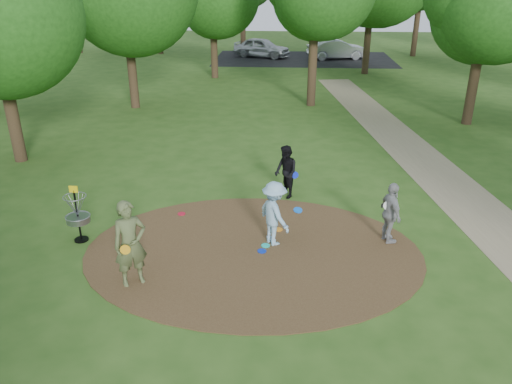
{
  "coord_description": "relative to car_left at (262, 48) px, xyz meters",
  "views": [
    {
      "loc": [
        0.75,
        -10.75,
        6.42
      ],
      "look_at": [
        0.0,
        1.2,
        1.1
      ],
      "focal_mm": 35.0,
      "sensor_mm": 36.0,
      "label": 1
    }
  ],
  "objects": [
    {
      "name": "dirt_clearing",
      "position": [
        1.38,
        -30.55,
        -0.76
      ],
      "size": [
        8.4,
        8.4,
        0.02
      ],
      "primitive_type": "cylinder",
      "color": "#47301C",
      "rests_on": "ground"
    },
    {
      "name": "ground",
      "position": [
        1.38,
        -30.55,
        -0.77
      ],
      "size": [
        100.0,
        100.0,
        0.0
      ],
      "primitive_type": "plane",
      "color": "#2D5119",
      "rests_on": "ground"
    },
    {
      "name": "tree_ring",
      "position": [
        2.93,
        -21.82,
        4.56
      ],
      "size": [
        36.96,
        46.35,
        9.85
      ],
      "color": "#332316",
      "rests_on": "ground"
    },
    {
      "name": "player_throwing_with_disc",
      "position": [
        1.89,
        -30.09,
        0.08
      ],
      "size": [
        1.3,
        1.26,
        1.7
      ],
      "color": "#95C0DE",
      "rests_on": "ground"
    },
    {
      "name": "car_right",
      "position": [
        5.98,
        -0.55,
        -0.01
      ],
      "size": [
        4.86,
        2.54,
        1.52
      ],
      "primitive_type": "imported",
      "rotation": [
        0.0,
        0.0,
        1.78
      ],
      "color": "#B0B3B8",
      "rests_on": "ground"
    },
    {
      "name": "player_walking_with_disc",
      "position": [
        2.16,
        -27.15,
        0.05
      ],
      "size": [
        0.91,
        0.99,
        1.63
      ],
      "color": "black",
      "rests_on": "ground"
    },
    {
      "name": "player_waiting_with_disc",
      "position": [
        4.82,
        -29.83,
        0.05
      ],
      "size": [
        0.64,
        1.03,
        1.64
      ],
      "color": "#979799",
      "rests_on": "ground"
    },
    {
      "name": "disc_ground_cyan",
      "position": [
        1.68,
        -30.27,
        -0.74
      ],
      "size": [
        0.22,
        0.22,
        0.02
      ],
      "primitive_type": "cylinder",
      "color": "#1AD7C3",
      "rests_on": "dirt_clearing"
    },
    {
      "name": "player_observer_with_disc",
      "position": [
        -1.18,
        -32.07,
        0.23
      ],
      "size": [
        0.87,
        0.8,
        2.0
      ],
      "color": "#546037",
      "rests_on": "ground"
    },
    {
      "name": "disc_golf_basket",
      "position": [
        -3.12,
        -30.25,
        0.1
      ],
      "size": [
        0.63,
        0.63,
        1.54
      ],
      "color": "black",
      "rests_on": "ground"
    },
    {
      "name": "disc_ground_blue",
      "position": [
        1.61,
        -30.55,
        -0.74
      ],
      "size": [
        0.22,
        0.22,
        0.02
      ],
      "primitive_type": "cylinder",
      "color": "#0B2ECB",
      "rests_on": "dirt_clearing"
    },
    {
      "name": "disc_ground_red",
      "position": [
        -0.81,
        -28.61,
        -0.74
      ],
      "size": [
        0.22,
        0.22,
        0.02
      ],
      "primitive_type": "cylinder",
      "color": "red",
      "rests_on": "dirt_clearing"
    },
    {
      "name": "parking_lot",
      "position": [
        3.38,
        -0.55,
        -0.77
      ],
      "size": [
        14.0,
        8.0,
        0.01
      ],
      "primitive_type": "cube",
      "color": "black",
      "rests_on": "ground"
    },
    {
      "name": "footpath",
      "position": [
        7.88,
        -28.55,
        -0.76
      ],
      "size": [
        7.55,
        39.89,
        0.01
      ],
      "primitive_type": "cube",
      "rotation": [
        0.0,
        0.0,
        0.14
      ],
      "color": "#8C7A5B",
      "rests_on": "ground"
    },
    {
      "name": "car_left",
      "position": [
        0.0,
        0.0,
        0.0
      ],
      "size": [
        4.88,
        3.3,
        1.54
      ],
      "primitive_type": "imported",
      "rotation": [
        0.0,
        0.0,
        1.21
      ],
      "color": "#ACB1B4",
      "rests_on": "ground"
    },
    {
      "name": "disc_ground_orange",
      "position": [
        1.99,
        -29.39,
        -0.74
      ],
      "size": [
        0.22,
        0.22,
        0.02
      ],
      "primitive_type": "cylinder",
      "color": "orange",
      "rests_on": "dirt_clearing"
    }
  ]
}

